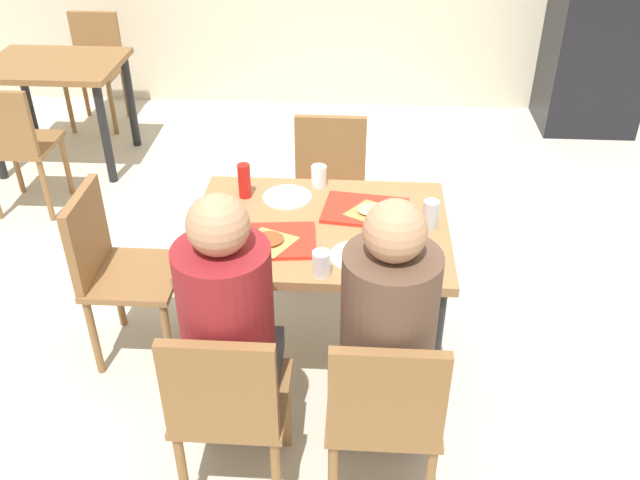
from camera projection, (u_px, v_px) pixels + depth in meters
ground_plane at (320, 357)px, 3.31m from camera, size 10.00×10.00×0.02m
main_table at (320, 245)px, 2.95m from camera, size 1.08×0.82×0.74m
chair_near_left at (228, 402)px, 2.38m from camera, size 0.40×0.40×0.85m
chair_near_right at (384, 410)px, 2.36m from camera, size 0.40×0.40×0.85m
chair_far_side at (329, 185)px, 3.69m from camera, size 0.40×0.40×0.85m
chair_left_end at (114, 264)px, 3.08m from camera, size 0.40×0.40×0.85m
person_in_red at (230, 322)px, 2.37m from camera, size 0.32×0.42×1.26m
person_in_brown_jacket at (387, 328)px, 2.34m from camera, size 0.32×0.42×1.26m
tray_red_near at (271, 241)px, 2.78m from camera, size 0.38×0.30×0.02m
tray_red_far at (365, 210)px, 2.99m from camera, size 0.39×0.30×0.02m
paper_plate_center at (287, 197)px, 3.09m from camera, size 0.22×0.22×0.01m
paper_plate_near_edge at (358, 256)px, 2.70m from camera, size 0.22×0.22×0.01m
pizza_slice_a at (267, 240)px, 2.76m from camera, size 0.24×0.22×0.02m
pizza_slice_b at (372, 210)px, 2.95m from camera, size 0.21×0.19×0.02m
plastic_cup_a at (319, 176)px, 3.16m from camera, size 0.07×0.07×0.10m
plastic_cup_b at (321, 263)px, 2.58m from camera, size 0.07×0.07×0.10m
soda_can at (431, 214)px, 2.86m from camera, size 0.07×0.07×0.12m
condiment_bottle at (244, 181)px, 3.06m from camera, size 0.06×0.06×0.16m
foil_bundle at (210, 214)px, 2.88m from camera, size 0.10×0.10×0.10m
drink_fridge at (606, 4)px, 5.06m from camera, size 0.70×0.60×1.90m
background_table at (56, 80)px, 4.70m from camera, size 0.90×0.70×0.74m
background_chair_near at (14, 141)px, 4.15m from camera, size 0.40×0.40×0.85m
background_chair_far at (95, 61)px, 5.37m from camera, size 0.40×0.40×0.85m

